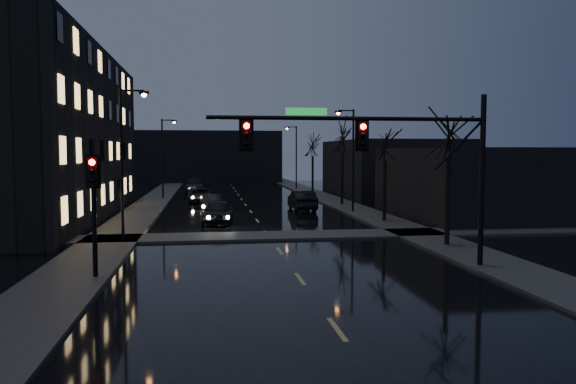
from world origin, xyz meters
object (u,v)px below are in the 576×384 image
object	(u,v)px
oncoming_car_c	(200,195)
lead_car	(302,200)
oncoming_car_d	(195,186)
oncoming_car_b	(211,203)
oncoming_car_a	(218,212)

from	to	relation	value
oncoming_car_c	lead_car	size ratio (longest dim) A/B	0.98
lead_car	oncoming_car_d	bearing A→B (deg)	-67.69
oncoming_car_b	lead_car	xyz separation A→B (m)	(7.34, 0.39, 0.12)
oncoming_car_b	oncoming_car_c	world-z (taller)	oncoming_car_b
oncoming_car_b	lead_car	world-z (taller)	lead_car
oncoming_car_c	oncoming_car_d	size ratio (longest dim) A/B	0.84
oncoming_car_a	lead_car	size ratio (longest dim) A/B	0.94
oncoming_car_a	oncoming_car_c	xyz separation A→B (m)	(-1.37, 15.93, -0.12)
oncoming_car_d	lead_car	bearing A→B (deg)	-66.23
oncoming_car_a	oncoming_car_d	bearing A→B (deg)	99.83
oncoming_car_a	lead_car	xyz separation A→B (m)	(6.98, 7.63, 0.02)
oncoming_car_b	oncoming_car_d	size ratio (longest dim) A/B	0.73
oncoming_car_c	oncoming_car_d	world-z (taller)	oncoming_car_d
oncoming_car_b	oncoming_car_d	distance (m)	22.01
oncoming_car_a	oncoming_car_d	size ratio (longest dim) A/B	0.81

